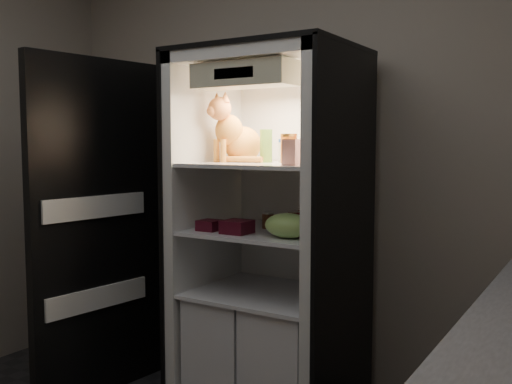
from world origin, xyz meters
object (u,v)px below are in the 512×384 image
at_px(tabby_cat, 236,136).
at_px(refrigerator, 272,256).
at_px(pepper_jar, 322,145).
at_px(salsa_jar, 289,148).
at_px(grape_bag, 288,225).
at_px(soda_can_b, 311,220).
at_px(mayo_tub, 287,151).
at_px(berry_box_right, 237,227).
at_px(condiment_jar, 268,220).
at_px(soda_can_a, 304,220).
at_px(soda_can_c, 294,223).
at_px(berry_box_left, 210,225).
at_px(parmesan_shaker, 266,146).
at_px(cream_carton, 292,152).

bearing_deg(tabby_cat, refrigerator, 21.52).
distance_m(refrigerator, pepper_jar, 0.65).
relative_size(salsa_jar, grape_bag, 0.63).
height_order(salsa_jar, soda_can_b, salsa_jar).
xyz_separation_m(mayo_tub, berry_box_right, (-0.14, -0.27, -0.38)).
height_order(mayo_tub, soda_can_b, mayo_tub).
bearing_deg(refrigerator, condiment_jar, -144.54).
bearing_deg(soda_can_b, tabby_cat, -179.51).
bearing_deg(soda_can_a, soda_can_c, -94.47).
height_order(soda_can_b, berry_box_right, soda_can_b).
height_order(mayo_tub, berry_box_right, mayo_tub).
xyz_separation_m(mayo_tub, soda_can_a, (0.12, -0.04, -0.35)).
distance_m(mayo_tub, soda_can_c, 0.40).
xyz_separation_m(salsa_jar, soda_can_a, (0.07, 0.03, -0.37)).
bearing_deg(soda_can_b, grape_bag, -94.31).
bearing_deg(soda_can_a, refrigerator, 176.65).
distance_m(salsa_jar, condiment_jar, 0.41).
bearing_deg(condiment_jar, pepper_jar, 8.89).
distance_m(soda_can_c, grape_bag, 0.12).
xyz_separation_m(soda_can_b, berry_box_left, (-0.47, -0.23, -0.04)).
distance_m(parmesan_shaker, mayo_tub, 0.12).
bearing_deg(soda_can_c, soda_can_a, 85.53).
relative_size(cream_carton, berry_box_right, 0.91).
relative_size(salsa_jar, soda_can_c, 1.31).
relative_size(soda_can_b, berry_box_right, 0.94).
bearing_deg(parmesan_shaker, cream_carton, -42.16).
bearing_deg(pepper_jar, refrigerator, -173.19).
distance_m(refrigerator, tabby_cat, 0.68).
distance_m(mayo_tub, berry_box_left, 0.56).
bearing_deg(berry_box_left, salsa_jar, 29.17).
bearing_deg(cream_carton, tabby_cat, 152.19).
xyz_separation_m(tabby_cat, mayo_tub, (0.30, 0.04, -0.08)).
distance_m(refrigerator, cream_carton, 0.67).
relative_size(soda_can_b, soda_can_c, 1.09).
distance_m(salsa_jar, soda_can_c, 0.38).
height_order(refrigerator, berry_box_left, refrigerator).
distance_m(parmesan_shaker, salsa_jar, 0.17).
bearing_deg(condiment_jar, refrigerator, 35.46).
xyz_separation_m(tabby_cat, soda_can_c, (0.41, -0.09, -0.43)).
bearing_deg(soda_can_c, pepper_jar, 59.17).
bearing_deg(soda_can_b, salsa_jar, -164.98).
height_order(condiment_jar, berry_box_right, condiment_jar).
xyz_separation_m(pepper_jar, grape_bag, (-0.05, -0.25, -0.38)).
relative_size(mayo_tub, condiment_jar, 1.41).
bearing_deg(berry_box_left, pepper_jar, 28.09).
bearing_deg(tabby_cat, soda_can_a, 18.52).
bearing_deg(pepper_jar, berry_box_left, -151.91).
height_order(salsa_jar, berry_box_right, salsa_jar).
xyz_separation_m(mayo_tub, soda_can_c, (0.12, -0.13, -0.35)).
bearing_deg(soda_can_c, soda_can_b, 64.16).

